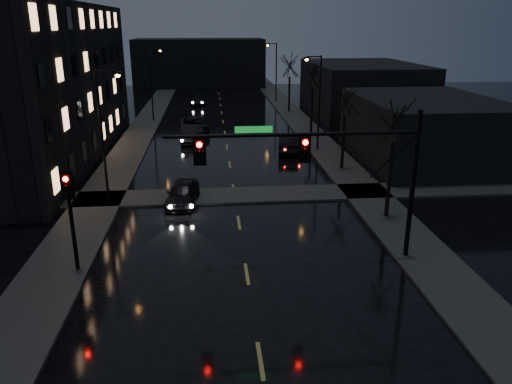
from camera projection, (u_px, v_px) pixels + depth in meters
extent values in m
cube|color=#2D2D2B|center=(135.00, 141.00, 46.71)|extent=(3.00, 140.00, 0.12)
cube|color=#2D2D2B|center=(314.00, 137.00, 48.18)|extent=(3.00, 140.00, 0.12)
cube|color=#2D2D2B|center=(235.00, 195.00, 31.89)|extent=(40.00, 3.00, 0.12)
cube|color=black|center=(18.00, 83.00, 39.39)|extent=(12.00, 30.00, 12.00)
cube|color=black|center=(425.00, 130.00, 39.52)|extent=(10.00, 14.00, 5.00)
cube|color=black|center=(362.00, 89.00, 60.24)|extent=(12.00, 18.00, 6.00)
cube|color=black|center=(200.00, 63.00, 86.48)|extent=(22.00, 10.00, 8.00)
cylinder|color=black|center=(413.00, 187.00, 22.48)|extent=(0.22, 0.22, 7.00)
cylinder|color=black|center=(293.00, 135.00, 21.20)|extent=(11.00, 0.16, 0.16)
cylinder|color=black|center=(394.00, 155.00, 21.91)|extent=(2.05, 0.10, 2.05)
cube|color=#0C591E|center=(254.00, 130.00, 20.97)|extent=(1.60, 0.04, 0.28)
cube|color=black|center=(200.00, 152.00, 21.06)|extent=(0.35, 0.28, 1.05)
sphere|color=#FF0705|center=(199.00, 145.00, 20.81)|extent=(0.22, 0.22, 0.22)
cube|color=black|center=(305.00, 149.00, 21.45)|extent=(0.35, 0.28, 1.05)
sphere|color=#FF0705|center=(305.00, 143.00, 21.20)|extent=(0.22, 0.22, 0.22)
cylinder|color=black|center=(72.00, 225.00, 21.59)|extent=(0.18, 0.18, 4.40)
cube|color=black|center=(67.00, 186.00, 21.01)|extent=(0.35, 0.28, 1.05)
sphere|color=#FF0705|center=(65.00, 179.00, 20.75)|extent=(0.22, 0.22, 0.22)
cylinder|color=black|center=(389.00, 181.00, 27.68)|extent=(0.24, 0.24, 4.40)
cylinder|color=black|center=(343.00, 142.00, 37.16)|extent=(0.24, 0.24, 4.12)
cylinder|color=black|center=(312.00, 112.00, 48.39)|extent=(0.24, 0.24, 4.68)
cylinder|color=black|center=(289.00, 94.00, 61.65)|extent=(0.24, 0.24, 4.29)
cylinder|color=black|center=(103.00, 139.00, 29.47)|extent=(0.16, 0.16, 8.00)
cylinder|color=black|center=(107.00, 71.00, 28.27)|extent=(1.20, 0.10, 0.10)
cube|color=black|center=(117.00, 73.00, 28.36)|extent=(0.50, 0.25, 0.15)
sphere|color=orange|center=(118.00, 75.00, 28.39)|extent=(0.28, 0.28, 0.28)
cylinder|color=black|center=(151.00, 85.00, 54.94)|extent=(0.16, 0.16, 8.00)
cylinder|color=black|center=(154.00, 49.00, 53.74)|extent=(1.20, 0.10, 0.10)
cube|color=black|center=(160.00, 50.00, 53.82)|extent=(0.50, 0.25, 0.15)
sphere|color=orange|center=(160.00, 51.00, 53.85)|extent=(0.28, 0.28, 0.28)
cylinder|color=black|center=(319.00, 104.00, 42.14)|extent=(0.16, 0.16, 8.00)
cylinder|color=black|center=(314.00, 57.00, 40.84)|extent=(1.20, 0.10, 0.10)
cube|color=black|center=(307.00, 58.00, 40.82)|extent=(0.50, 0.25, 0.15)
sphere|color=orange|center=(307.00, 59.00, 40.85)|extent=(0.28, 0.28, 0.28)
cylinder|color=black|center=(276.00, 73.00, 68.55)|extent=(0.16, 0.16, 8.00)
cylinder|color=black|center=(272.00, 44.00, 67.25)|extent=(1.20, 0.10, 0.10)
cube|color=black|center=(268.00, 44.00, 67.23)|extent=(0.50, 0.25, 0.15)
sphere|color=orange|center=(268.00, 45.00, 67.26)|extent=(0.28, 0.28, 0.28)
imported|color=black|center=(183.00, 193.00, 30.28)|extent=(2.21, 4.40, 1.44)
imported|color=black|center=(190.00, 134.00, 46.14)|extent=(1.66, 4.60, 1.51)
imported|color=black|center=(194.00, 125.00, 50.00)|extent=(3.23, 5.82, 1.54)
imported|color=black|center=(198.00, 99.00, 67.40)|extent=(2.12, 5.03, 1.45)
imported|color=black|center=(288.00, 143.00, 42.70)|extent=(2.28, 4.92, 1.56)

